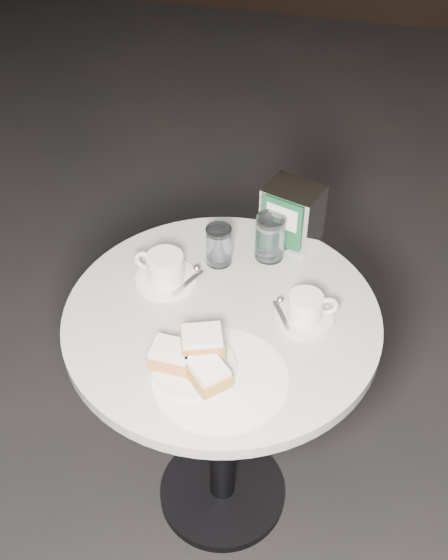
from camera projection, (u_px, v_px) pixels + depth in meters
ground at (222, 494)px, 2.04m from camera, size 7.00×7.00×0.00m
cafe_table at (222, 373)px, 1.67m from camera, size 0.70×0.70×0.74m
sugar_spill at (220, 378)px, 1.40m from camera, size 0.28×0.28×0.00m
beignet_plate at (194, 359)px, 1.40m from camera, size 0.22×0.22×0.08m
coffee_cup_left at (165, 270)px, 1.60m from camera, size 0.16×0.16×0.07m
coffee_cup_right at (306, 309)px, 1.51m from camera, size 0.16×0.16×0.07m
water_glass_left at (219, 246)px, 1.63m from camera, size 0.08×0.08×0.10m
water_glass_right at (270, 238)px, 1.65m from camera, size 0.09×0.09×0.11m
napkin_dispenser at (292, 214)px, 1.68m from camera, size 0.15×0.14×0.15m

